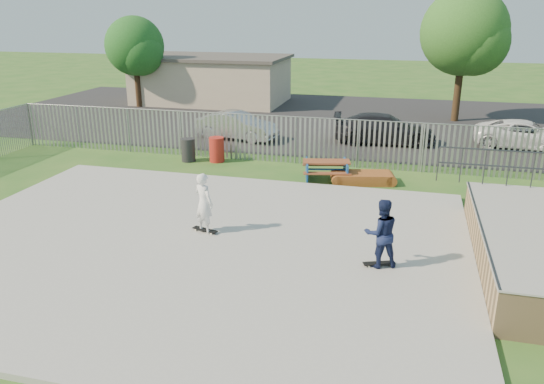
% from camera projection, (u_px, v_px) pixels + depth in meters
% --- Properties ---
extents(ground, '(120.00, 120.00, 0.00)m').
position_uv_depth(ground, '(191.00, 247.00, 14.64)').
color(ground, '#2C5F20').
rests_on(ground, ground).
extents(concrete_slab, '(15.00, 12.00, 0.15)m').
position_uv_depth(concrete_slab, '(191.00, 245.00, 14.61)').
color(concrete_slab, '#A4A49F').
rests_on(concrete_slab, ground).
extents(fence, '(26.04, 16.02, 2.00)m').
position_uv_depth(fence, '(268.00, 169.00, 18.27)').
color(fence, gray).
rests_on(fence, ground).
extents(picnic_table, '(2.06, 1.82, 0.75)m').
position_uv_depth(picnic_table, '(326.00, 170.00, 20.31)').
color(picnic_table, brown).
rests_on(picnic_table, ground).
extents(funbox, '(2.18, 1.42, 0.40)m').
position_uv_depth(funbox, '(363.00, 178.00, 19.98)').
color(funbox, brown).
rests_on(funbox, ground).
extents(trash_bin_red, '(0.64, 0.64, 1.06)m').
position_uv_depth(trash_bin_red, '(217.00, 150.00, 22.71)').
color(trash_bin_red, '#A42119').
rests_on(trash_bin_red, ground).
extents(trash_bin_grey, '(0.60, 0.60, 0.99)m').
position_uv_depth(trash_bin_grey, '(188.00, 150.00, 22.78)').
color(trash_bin_grey, '#232325').
rests_on(trash_bin_grey, ground).
extents(parking_lot, '(40.00, 18.00, 0.02)m').
position_uv_depth(parking_lot, '(314.00, 118.00, 32.02)').
color(parking_lot, black).
rests_on(parking_lot, ground).
extents(car_silver, '(4.33, 2.17, 1.36)m').
position_uv_depth(car_silver, '(237.00, 126.00, 26.57)').
color(car_silver, '#B4B4B9').
rests_on(car_silver, parking_lot).
extents(car_dark, '(5.06, 2.47, 1.42)m').
position_uv_depth(car_dark, '(384.00, 129.00, 25.74)').
color(car_dark, black).
rests_on(car_dark, parking_lot).
extents(car_white, '(4.83, 2.65, 1.28)m').
position_uv_depth(car_white, '(526.00, 135.00, 24.83)').
color(car_white, white).
rests_on(car_white, parking_lot).
extents(building, '(10.40, 6.40, 3.20)m').
position_uv_depth(building, '(212.00, 79.00, 37.06)').
color(building, '#BCAB91').
rests_on(building, ground).
extents(tree_left, '(3.81, 3.81, 5.88)m').
position_uv_depth(tree_left, '(135.00, 46.00, 34.50)').
color(tree_left, '#3B2717').
rests_on(tree_left, ground).
extents(tree_mid, '(4.83, 4.83, 7.45)m').
position_uv_depth(tree_mid, '(464.00, 32.00, 29.58)').
color(tree_mid, '#3C2A18').
rests_on(tree_mid, ground).
extents(skateboard_a, '(0.82, 0.47, 0.08)m').
position_uv_depth(skateboard_a, '(379.00, 264.00, 13.25)').
color(skateboard_a, black).
rests_on(skateboard_a, concrete_slab).
extents(skateboard_b, '(0.82, 0.41, 0.08)m').
position_uv_depth(skateboard_b, '(205.00, 230.00, 15.26)').
color(skateboard_b, black).
rests_on(skateboard_b, concrete_slab).
extents(skater_navy, '(1.04, 0.93, 1.76)m').
position_uv_depth(skater_navy, '(381.00, 233.00, 12.97)').
color(skater_navy, '#161F45').
rests_on(skater_navy, concrete_slab).
extents(skater_white, '(0.76, 0.66, 1.76)m').
position_uv_depth(skater_white, '(204.00, 203.00, 14.99)').
color(skater_white, white).
rests_on(skater_white, concrete_slab).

